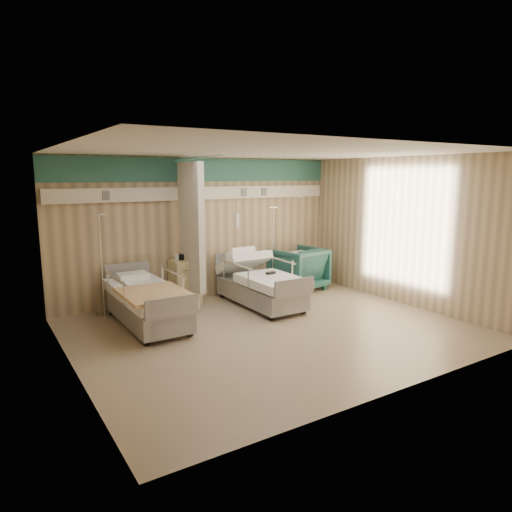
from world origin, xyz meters
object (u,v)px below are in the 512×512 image
(bed_right, at_px, (260,289))
(bed_left, at_px, (148,307))
(iv_stand_left, at_px, (104,295))
(visitor_armchair, at_px, (299,268))
(bedside_cabinet, at_px, (185,282))
(iv_stand_right, at_px, (273,274))

(bed_right, bearing_deg, bed_left, 180.00)
(bed_right, distance_m, bed_left, 2.20)
(bed_right, bearing_deg, iv_stand_left, 160.78)
(bed_left, relative_size, iv_stand_left, 1.20)
(bed_left, xyz_separation_m, iv_stand_left, (-0.48, 0.93, 0.05))
(bed_right, relative_size, visitor_armchair, 2.13)
(bed_right, distance_m, visitor_armchair, 1.50)
(bedside_cabinet, distance_m, visitor_armchair, 2.54)
(bed_right, height_order, bed_left, same)
(iv_stand_left, bearing_deg, iv_stand_right, -3.05)
(bed_right, distance_m, iv_stand_left, 2.84)
(bedside_cabinet, height_order, iv_stand_left, iv_stand_left)
(iv_stand_right, height_order, iv_stand_left, iv_stand_right)
(bed_right, xyz_separation_m, iv_stand_left, (-2.68, 0.93, 0.05))
(bed_right, xyz_separation_m, iv_stand_right, (0.79, 0.75, 0.05))
(bedside_cabinet, distance_m, iv_stand_right, 1.95)
(bed_left, height_order, iv_stand_right, iv_stand_right)
(visitor_armchair, bearing_deg, iv_stand_right, -22.21)
(visitor_armchair, xyz_separation_m, iv_stand_right, (-0.58, 0.15, -0.09))
(bed_left, bearing_deg, bedside_cabinet, 40.60)
(visitor_armchair, bearing_deg, iv_stand_left, -12.49)
(bed_right, height_order, bedside_cabinet, bedside_cabinet)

